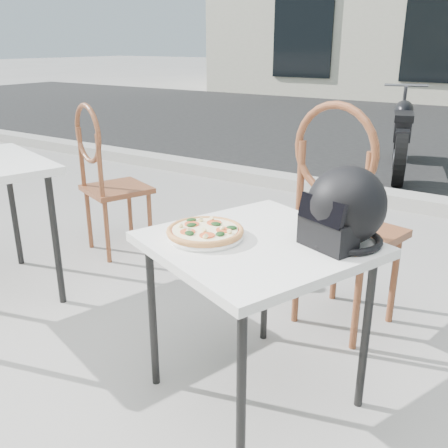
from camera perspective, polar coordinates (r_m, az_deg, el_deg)
The scene contains 9 objects.
ground at distance 2.03m, azimuth 3.39°, elevation -21.73°, with size 80.00×80.00×0.00m, color gray.
curb at distance 4.58m, azimuth 22.69°, elevation 2.02°, with size 30.00×0.25×0.12m, color #A6A39C.
cafe_table_main at distance 1.84m, azimuth 3.83°, elevation -3.60°, with size 0.92×0.92×0.68m.
plate at distance 1.83m, azimuth -2.17°, elevation -1.37°, with size 0.30×0.30×0.02m.
pizza at distance 1.83m, azimuth -2.17°, elevation -0.76°, with size 0.34×0.34×0.04m.
helmet at distance 1.80m, azimuth 13.60°, elevation 1.56°, with size 0.36×0.36×0.28m.
cafe_chair_main at distance 2.38m, azimuth 13.40°, elevation 1.66°, with size 0.51×0.51×1.13m.
cafe_chair_side at distance 3.35m, azimuth -13.44°, elevation 5.80°, with size 0.50×0.50×1.01m.
motorcycle at distance 5.86m, azimuth 19.58°, elevation 9.54°, with size 0.64×1.79×0.91m.
Camera 1 is at (0.74, -1.33, 1.35)m, focal length 40.00 mm.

